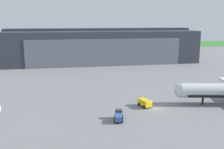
# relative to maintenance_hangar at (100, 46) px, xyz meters

# --- Properties ---
(ground_plane) EXTENTS (440.00, 440.00, 0.00)m
(ground_plane) POSITION_rel_maintenance_hangar_xyz_m (3.04, -82.34, -8.54)
(ground_plane) COLOR slate
(grass_field_strip) EXTENTS (440.00, 56.00, 0.08)m
(grass_field_strip) POSITION_rel_maintenance_hangar_xyz_m (3.04, 87.99, -8.50)
(grass_field_strip) COLOR #377933
(grass_field_strip) RESTS_ON ground_plane
(maintenance_hangar) EXTENTS (100.08, 36.57, 17.99)m
(maintenance_hangar) POSITION_rel_maintenance_hangar_xyz_m (0.00, 0.00, 0.00)
(maintenance_hangar) COLOR #2D333D
(maintenance_hangar) RESTS_ON ground_plane
(fuel_bowser) EXTENTS (3.13, 4.47, 1.95)m
(fuel_bowser) POSITION_rel_maintenance_hangar_xyz_m (0.36, -80.50, -7.41)
(fuel_bowser) COLOR yellow
(fuel_bowser) RESTS_ON ground_plane
(ops_van) EXTENTS (2.85, 4.65, 2.08)m
(ops_van) POSITION_rel_maintenance_hangar_xyz_m (-8.45, -88.62, -7.46)
(ops_van) COLOR #2D2D33
(ops_van) RESTS_ON ground_plane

